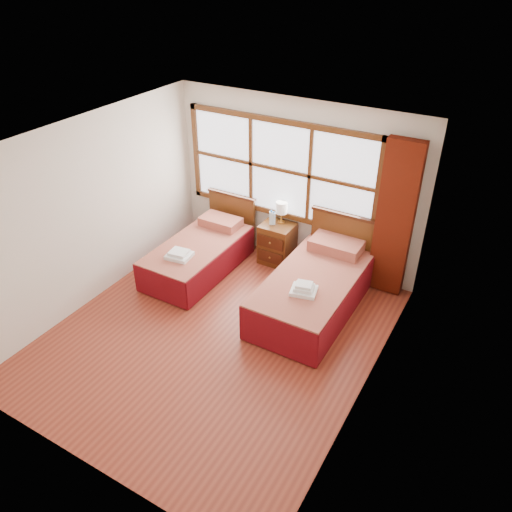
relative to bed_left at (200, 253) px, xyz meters
The scene contains 15 objects.
floor 1.64m from the bed_left, 47.73° to the right, with size 4.50×4.50×0.00m, color brown.
ceiling 2.83m from the bed_left, 47.73° to the right, with size 4.50×4.50×0.00m, color white.
wall_back 1.82m from the bed_left, 44.00° to the left, with size 4.00×4.00×0.00m, color silver.
wall_left 1.82m from the bed_left, 127.24° to the right, with size 4.50×4.50×0.00m, color silver.
wall_right 3.47m from the bed_left, 21.20° to the right, with size 4.50×4.50×0.00m, color silver.
window 1.79m from the bed_left, 50.37° to the left, with size 3.16×0.06×1.56m.
curtain 2.97m from the bed_left, 18.73° to the left, with size 0.50×0.16×2.30m, color #581608.
bed_left is the anchor object (origin of this frame).
bed_right 1.96m from the bed_left, ahead, with size 1.10×2.12×1.07m.
nightstand 1.23m from the bed_left, 40.32° to the left, with size 0.50×0.49×0.67m.
towels_left 0.57m from the bed_left, 89.62° to the right, with size 0.38×0.35×0.10m.
towels_right 2.08m from the bed_left, 13.48° to the right, with size 0.38×0.35×0.14m.
lamp 1.45m from the bed_left, 43.50° to the left, with size 0.18×0.18×0.35m.
bottle_near 1.24m from the bed_left, 42.54° to the left, with size 0.06×0.06×0.24m.
bottle_far 1.27m from the bed_left, 42.16° to the left, with size 0.06×0.06×0.22m.
Camera 1 is at (2.98, -4.10, 4.41)m, focal length 35.00 mm.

